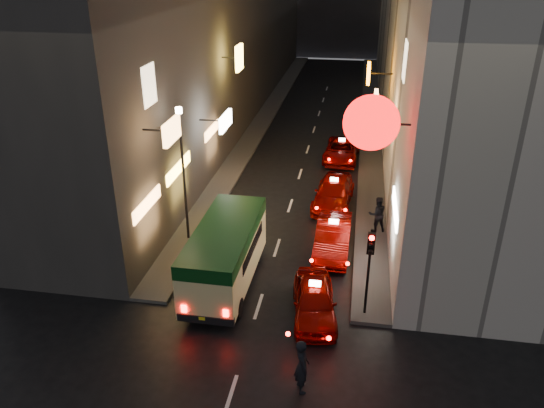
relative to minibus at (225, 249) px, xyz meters
The scene contains 12 objects.
building_right 27.08m from the minibus, 68.49° to the left, with size 8.26×52.00×18.00m.
sidewalk_left 24.45m from the minibus, 96.33° to the left, with size 1.50×52.00×0.15m, color #43403E.
sidewalk_right 24.99m from the minibus, 76.53° to the left, with size 1.50×52.00×0.15m, color #43403E.
minibus is the anchor object (origin of this frame).
taxi_near 4.06m from the minibus, 21.09° to the right, with size 2.63×5.05×1.70m.
taxi_second 5.36m from the minibus, 39.61° to the left, with size 2.20×5.22×1.82m.
taxi_third 9.17m from the minibus, 65.34° to the left, with size 2.43×5.14×1.76m.
taxi_far 15.67m from the minibus, 75.60° to the left, with size 2.14×4.73×1.65m.
pedestrian_crossing 6.39m from the minibus, 54.82° to the right, with size 0.70×0.45×2.11m, color black.
pedestrian_sidewalk 8.12m from the minibus, 41.88° to the left, with size 0.75×0.47×1.99m, color black.
traffic_light 5.80m from the minibus, 12.93° to the right, with size 0.26×0.43×3.50m.
lamp_post 4.67m from the minibus, 129.08° to the left, with size 0.28×0.28×6.22m.
Camera 1 is at (3.25, -7.77, 12.29)m, focal length 35.00 mm.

